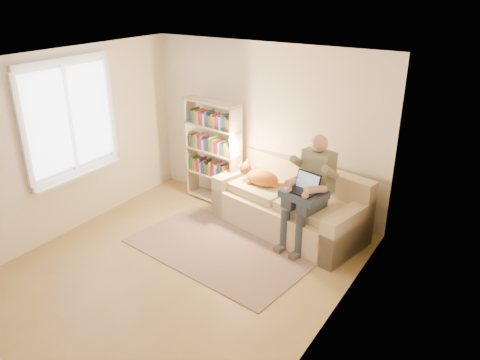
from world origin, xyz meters
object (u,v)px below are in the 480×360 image
Objects in this scene: person at (311,185)px; cat at (257,176)px; laptop at (306,187)px; sofa at (290,207)px; bookshelf at (213,148)px.

cat is at bearing 178.77° from person.
sofa is at bearing 147.77° from laptop.
sofa reaches higher than cat.
laptop is at bearing -8.38° from bookshelf.
sofa is 1.61m from bookshelf.
cat is 0.97m from bookshelf.
sofa is 5.64× the size of laptop.
cat is at bearing -165.26° from sofa.
cat is 1.05m from laptop.
bookshelf is at bearing 179.90° from person.
person is at bearing -4.37° from bookshelf.
bookshelf is (-1.89, 0.55, 0.04)m from laptop.
cat is (-0.56, -0.03, 0.38)m from sofa.
bookshelf reaches higher than person.
person is 1.93× the size of cat.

